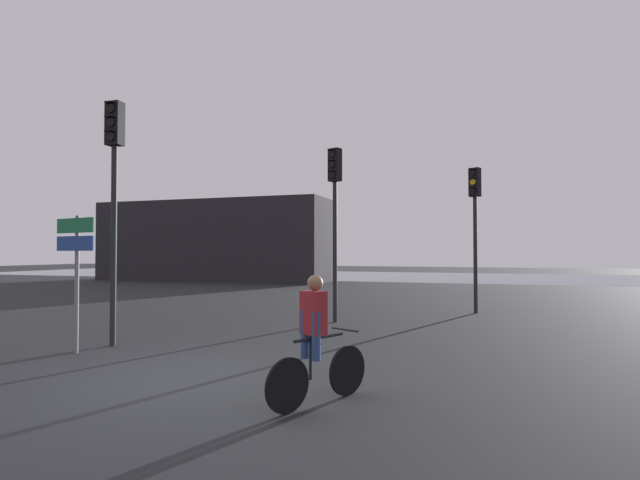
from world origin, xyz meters
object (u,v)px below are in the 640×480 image
Objects in this scene: traffic_light_far_right at (475,212)px; direction_sign_post at (76,258)px; traffic_light_center at (335,202)px; traffic_light_near_left at (114,177)px; distant_building at (213,241)px; cyclist at (316,339)px.

traffic_light_far_right is 1.75× the size of direction_sign_post.
traffic_light_far_right is (3.58, 3.34, -0.12)m from traffic_light_center.
traffic_light_near_left is 1.92× the size of direction_sign_post.
distant_building is 21.64m from traffic_light_far_right.
cyclist is (15.56, -23.55, -1.84)m from distant_building.
traffic_light_far_right reaches higher than direction_sign_post.
traffic_light_center reaches higher than cyclist.
traffic_light_near_left is 1.10× the size of traffic_light_far_right.
distant_building reaches higher than cyclist.
distant_building reaches higher than direction_sign_post.
distant_building is at bearing -30.35° from traffic_light_center.
traffic_light_center is at bearing -109.50° from direction_sign_post.
traffic_light_center reaches higher than direction_sign_post.
cyclist is at bearing 176.04° from direction_sign_post.
distant_building is 3.36× the size of traffic_light_center.
traffic_light_near_left is at bearing -177.94° from cyclist.
cyclist is at bearing 125.08° from traffic_light_center.
traffic_light_center is 6.70m from direction_sign_post.
traffic_light_far_right is at bearing -117.03° from traffic_light_center.
direction_sign_post reaches higher than cyclist.
direction_sign_post is at bearing -169.57° from cyclist.
traffic_light_center is (13.64, -16.44, 0.62)m from distant_building.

